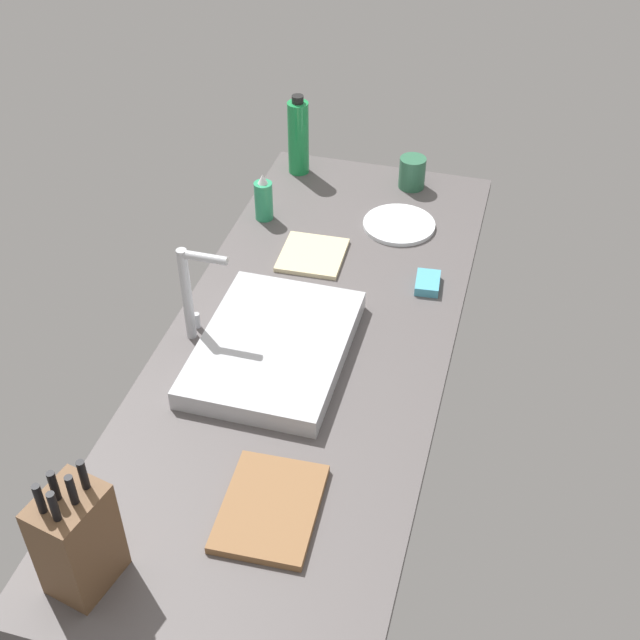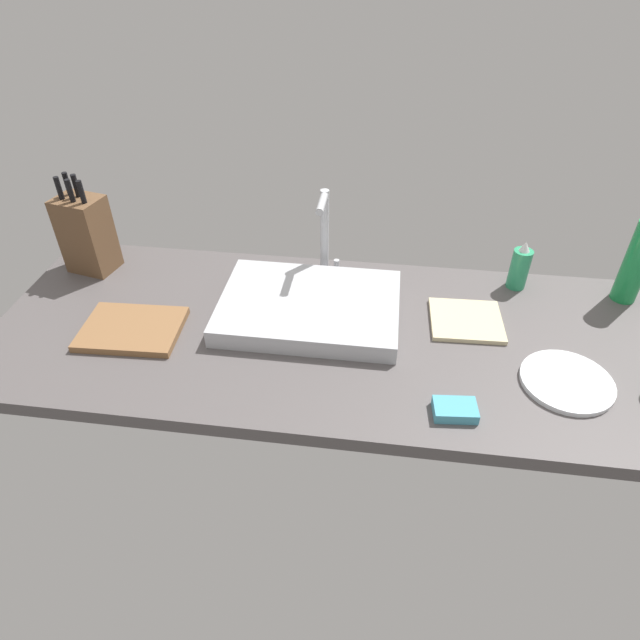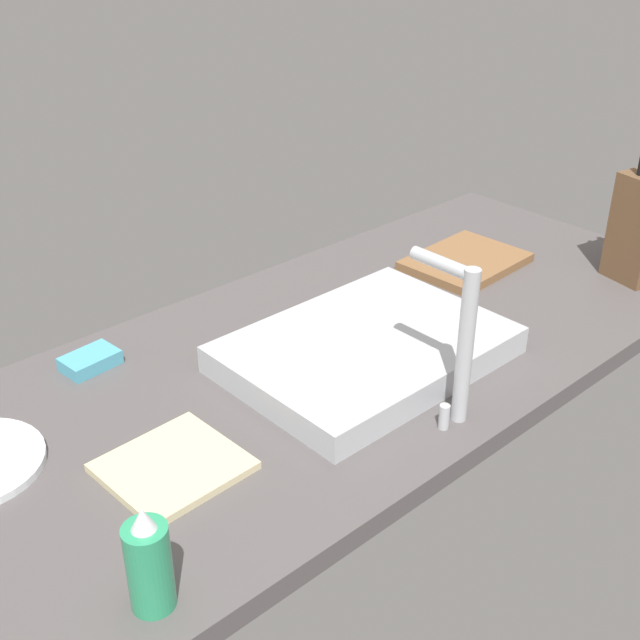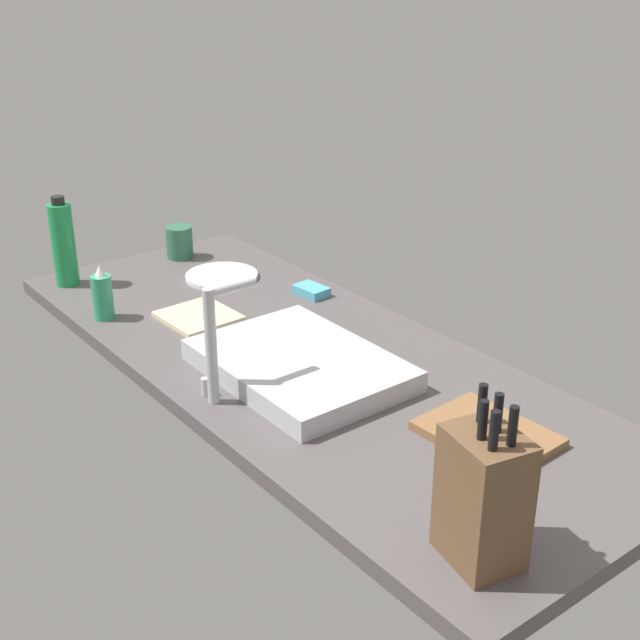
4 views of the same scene
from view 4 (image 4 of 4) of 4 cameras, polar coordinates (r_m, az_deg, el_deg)
countertop_slab at (r=195.48cm, az=-1.14°, el=-2.87°), size 171.02×66.98×3.50cm
sink_basin at (r=185.29cm, az=-1.36°, el=-3.03°), size 45.29×32.78×4.77cm
faucet at (r=171.31cm, az=-7.00°, el=-1.10°), size 5.50×11.88×24.98cm
knife_block at (r=131.56cm, az=10.82°, el=-11.49°), size 14.22×12.18×27.83cm
cutting_board at (r=166.53cm, az=11.09°, el=-7.47°), size 24.81×19.18×1.80cm
soap_bottle at (r=218.32cm, az=-14.30°, el=1.60°), size 5.16×5.16×14.08cm
water_bottle at (r=241.45cm, az=-16.74°, el=4.89°), size 6.34×6.34×24.83cm
dinner_plate at (r=240.89cm, az=-6.57°, el=2.93°), size 20.22×20.22×1.20cm
dish_towel at (r=215.50cm, az=-8.11°, el=0.24°), size 18.42×17.33×1.20cm
coffee_mug at (r=257.35cm, az=-9.35°, el=5.14°), size 7.82×7.82×9.50cm
dish_sponge at (r=227.62cm, az=-0.58°, el=1.97°), size 9.51×6.79×2.40cm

